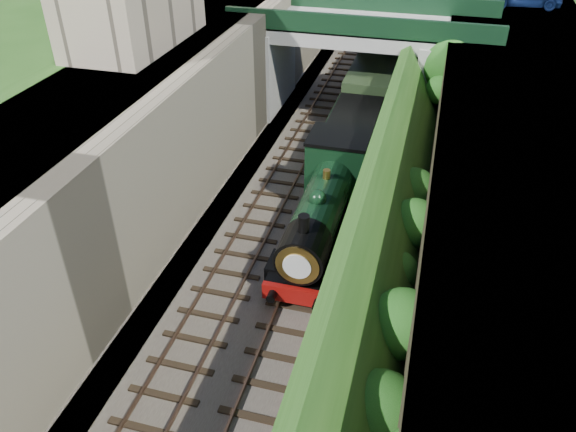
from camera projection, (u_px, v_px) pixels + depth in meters
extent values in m
plane|color=#1E4714|center=(227.00, 399.00, 18.72)|extent=(160.00, 160.00, 0.00)
cube|color=#473F38|center=(341.00, 139.00, 34.64)|extent=(10.00, 90.00, 0.20)
cube|color=#756B56|center=(254.00, 77.00, 33.93)|extent=(1.00, 90.00, 7.00)
cube|color=#262628|center=(200.00, 72.00, 34.70)|extent=(6.00, 90.00, 7.00)
cube|color=#262628|center=(513.00, 109.00, 30.86)|extent=(8.00, 90.00, 6.25)
cube|color=#1E4714|center=(429.00, 108.00, 32.08)|extent=(4.02, 90.00, 6.36)
sphere|color=#194C14|center=(380.00, 414.00, 14.77)|extent=(2.34, 2.34, 2.34)
sphere|color=#194C14|center=(403.00, 324.00, 16.91)|extent=(2.24, 2.24, 2.24)
sphere|color=#194C14|center=(396.00, 273.00, 20.16)|extent=(1.73, 1.73, 1.73)
sphere|color=#194C14|center=(414.00, 224.00, 21.62)|extent=(2.06, 2.06, 2.06)
sphere|color=#194C14|center=(412.00, 194.00, 24.31)|extent=(2.34, 2.34, 2.34)
sphere|color=#194C14|center=(408.00, 160.00, 28.67)|extent=(2.25, 2.25, 2.25)
sphere|color=#194C14|center=(453.00, 96.00, 28.34)|extent=(1.26, 1.26, 1.26)
sphere|color=#194C14|center=(441.00, 90.00, 31.63)|extent=(1.75, 1.75, 1.75)
sphere|color=#194C14|center=(412.00, 112.00, 35.22)|extent=(2.14, 2.14, 2.14)
sphere|color=#194C14|center=(442.00, 61.00, 36.52)|extent=(2.12, 2.12, 2.12)
sphere|color=#194C14|center=(443.00, 52.00, 38.21)|extent=(1.87, 1.87, 1.87)
sphere|color=#194C14|center=(423.00, 61.00, 43.36)|extent=(1.99, 1.99, 1.99)
sphere|color=#194C14|center=(439.00, 36.00, 43.74)|extent=(2.17, 2.17, 2.17)
sphere|color=#194C14|center=(451.00, 14.00, 45.23)|extent=(1.67, 1.67, 1.67)
cube|color=black|center=(309.00, 133.00, 35.00)|extent=(2.50, 90.00, 0.07)
cube|color=brown|center=(298.00, 130.00, 35.10)|extent=(0.08, 90.00, 0.14)
cube|color=brown|center=(320.00, 133.00, 34.79)|extent=(0.08, 90.00, 0.14)
cube|color=black|center=(360.00, 139.00, 34.30)|extent=(2.50, 90.00, 0.07)
cube|color=brown|center=(348.00, 136.00, 34.40)|extent=(0.08, 90.00, 0.14)
cube|color=brown|center=(372.00, 139.00, 34.09)|extent=(0.08, 90.00, 0.14)
cube|color=gray|center=(365.00, 30.00, 34.58)|extent=(16.00, 6.00, 0.90)
cube|color=#12311A|center=(359.00, 27.00, 31.77)|extent=(16.00, 0.30, 1.20)
cube|color=#12311A|center=(373.00, 3.00, 36.32)|extent=(16.00, 0.30, 1.20)
cube|color=gray|center=(273.00, 66.00, 37.49)|extent=(1.40, 6.40, 5.70)
cube|color=gray|center=(436.00, 81.00, 35.15)|extent=(2.40, 6.40, 5.70)
cube|color=gray|center=(132.00, 2.00, 26.93)|extent=(4.00, 8.00, 4.00)
cylinder|color=black|center=(443.00, 105.00, 33.69)|extent=(0.30, 0.30, 4.40)
sphere|color=#194C14|center=(450.00, 63.00, 32.23)|extent=(3.60, 3.60, 3.60)
sphere|color=#194C14|center=(458.00, 69.00, 33.10)|extent=(2.40, 2.40, 2.40)
cube|color=black|center=(319.00, 243.00, 25.07)|extent=(2.40, 8.40, 0.60)
cube|color=black|center=(325.00, 221.00, 25.56)|extent=(2.70, 10.00, 0.35)
cube|color=maroon|center=(296.00, 295.00, 21.55)|extent=(2.70, 0.25, 0.70)
cylinder|color=black|center=(322.00, 206.00, 24.20)|extent=(1.90, 5.60, 1.90)
cylinder|color=black|center=(303.00, 251.00, 21.56)|extent=(1.96, 1.80, 1.96)
cylinder|color=white|center=(297.00, 267.00, 20.78)|extent=(1.10, 0.05, 1.10)
cylinder|color=black|center=(304.00, 226.00, 20.89)|extent=(0.44, 0.44, 0.90)
sphere|color=black|center=(317.00, 199.00, 22.84)|extent=(0.76, 0.76, 0.76)
cylinder|color=#A57F33|center=(327.00, 175.00, 24.22)|extent=(0.32, 0.32, 0.50)
cube|color=black|center=(338.00, 164.00, 26.99)|extent=(2.75, 2.40, 2.80)
cube|color=black|center=(340.00, 137.00, 26.17)|extent=(2.85, 2.50, 0.15)
cube|color=black|center=(276.00, 268.00, 23.07)|extent=(0.60, 1.40, 0.90)
cube|color=black|center=(336.00, 279.00, 22.53)|extent=(0.60, 1.40, 0.90)
cube|color=black|center=(351.00, 160.00, 31.65)|extent=(2.30, 6.00, 0.50)
cube|color=black|center=(351.00, 156.00, 31.51)|extent=(2.60, 6.00, 0.50)
cube|color=black|center=(353.00, 136.00, 30.84)|extent=(2.70, 6.00, 2.40)
cube|color=black|center=(354.00, 115.00, 30.14)|extent=(2.50, 5.60, 0.20)
cube|color=black|center=(381.00, 82.00, 41.74)|extent=(2.30, 17.00, 0.40)
cube|color=black|center=(381.00, 79.00, 41.60)|extent=(2.50, 17.00, 0.50)
cube|color=black|center=(383.00, 59.00, 40.76)|extent=(2.80, 18.00, 2.70)
cube|color=slate|center=(385.00, 39.00, 39.92)|extent=(2.90, 18.00, 0.50)
cube|color=black|center=(405.00, 18.00, 56.76)|extent=(2.30, 17.00, 0.40)
cube|color=black|center=(405.00, 15.00, 56.62)|extent=(2.50, 17.00, 0.50)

